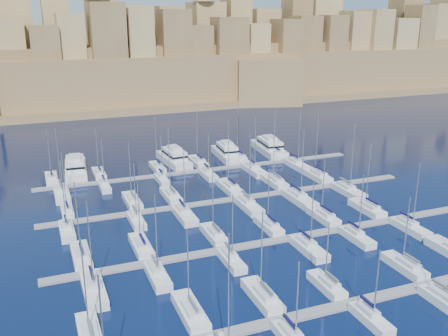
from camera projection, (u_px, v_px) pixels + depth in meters
name	position (u px, v px, depth m)	size (l,w,h in m)	color
ground	(256.00, 216.00, 100.65)	(600.00, 600.00, 0.00)	black
pontoon_near	(359.00, 302.00, 70.40)	(84.00, 2.00, 0.40)	slate
pontoon_mid_near	(285.00, 239.00, 89.93)	(84.00, 2.00, 0.40)	slate
pontoon_mid_far	(237.00, 198.00, 109.47)	(84.00, 2.00, 0.40)	slate
pontoon_far	(204.00, 170.00, 129.01)	(84.00, 2.00, 0.40)	slate
sailboat_0	(90.00, 335.00, 62.25)	(2.68, 8.92, 13.96)	silver
sailboat_1	(190.00, 312.00, 67.13)	(2.84, 9.47, 12.99)	silver
sailboat_2	(262.00, 296.00, 70.78)	(2.78, 9.25, 13.60)	silver
sailboat_3	(327.00, 285.00, 73.72)	(2.33, 7.76, 10.79)	silver
sailboat_4	(405.00, 266.00, 79.26)	(2.59, 8.65, 12.55)	silver
sailboat_9	(371.00, 318.00, 65.72)	(2.18, 7.28, 11.08)	silver
sailboat_10	(446.00, 302.00, 69.38)	(2.59, 8.65, 13.03)	silver
sailboat_12	(81.00, 256.00, 82.49)	(2.83, 9.44, 13.85)	silver
sailboat_13	(141.00, 246.00, 85.92)	(2.77, 9.22, 12.58)	silver
sailboat_14	(214.00, 235.00, 90.36)	(2.62, 8.72, 13.71)	silver
sailboat_15	(269.00, 226.00, 94.10)	(2.54, 8.45, 12.21)	silver
sailboat_16	(323.00, 216.00, 98.59)	(2.72, 9.06, 13.14)	silver
sailboat_17	(367.00, 208.00, 102.53)	(2.85, 9.51, 14.64)	silver
sailboat_18	(94.00, 289.00, 72.45)	(3.01, 10.05, 15.04)	silver
sailboat_19	(157.00, 275.00, 76.46)	(2.58, 8.60, 14.44)	silver
sailboat_20	(231.00, 260.00, 81.15)	(2.35, 7.84, 12.57)	silver
sailboat_21	(308.00, 248.00, 85.38)	(2.81, 9.37, 13.03)	silver
sailboat_22	(357.00, 237.00, 89.50)	(2.46, 8.20, 12.92)	silver
sailboat_23	(410.00, 228.00, 93.37)	(2.63, 8.78, 13.75)	silver
sailboat_24	(67.00, 211.00, 101.09)	(2.30, 7.66, 13.26)	silver
sailboat_25	(132.00, 201.00, 106.59)	(2.84, 9.47, 13.82)	silver
sailboat_26	(171.00, 196.00, 109.59)	(2.84, 9.47, 16.35)	silver
sailboat_27	(229.00, 187.00, 114.79)	(3.05, 10.17, 16.47)	silver
sailboat_28	(274.00, 182.00, 118.70)	(2.97, 9.90, 14.99)	silver
sailboat_29	(317.00, 175.00, 123.13)	(3.16, 10.55, 16.60)	silver
sailboat_30	(67.00, 231.00, 92.03)	(2.54, 8.47, 14.66)	silver
sailboat_31	(136.00, 220.00, 96.78)	(2.40, 8.01, 12.56)	silver
sailboat_32	(184.00, 215.00, 99.34)	(2.92, 9.73, 14.36)	silver
sailboat_33	(248.00, 205.00, 104.12)	(2.98, 9.92, 16.63)	silver
sailboat_34	(299.00, 198.00, 107.83)	(3.28, 10.94, 16.53)	silver
sailboat_35	(348.00, 191.00, 112.64)	(3.06, 10.21, 16.55)	silver
sailboat_36	(52.00, 179.00, 120.71)	(2.77, 9.23, 13.34)	silver
sailboat_37	(99.00, 174.00, 124.49)	(2.65, 8.83, 12.31)	silver
sailboat_38	(158.00, 167.00, 129.67)	(2.62, 8.74, 14.54)	silver
sailboat_39	(198.00, 162.00, 134.27)	(3.05, 10.17, 14.44)	silver
sailboat_40	(238.00, 158.00, 138.30)	(3.01, 10.03, 15.64)	silver
sailboat_41	(275.00, 154.00, 141.67)	(2.64, 8.81, 13.70)	silver
sailboat_42	(62.00, 193.00, 110.86)	(3.17, 10.58, 16.08)	silver
sailboat_43	(104.00, 186.00, 115.66)	(2.20, 7.34, 12.24)	silver
sailboat_44	(162.00, 179.00, 120.41)	(2.23, 7.44, 11.74)	silver
sailboat_45	(208.00, 174.00, 124.09)	(2.51, 8.37, 11.40)	silver
sailboat_46	(254.00, 170.00, 127.54)	(3.04, 10.15, 14.87)	silver
sailboat_47	(297.00, 165.00, 131.83)	(3.10, 10.35, 15.87)	silver
motor_yacht_a	(76.00, 167.00, 126.33)	(6.56, 17.54, 5.25)	silver
motor_yacht_b	(174.00, 158.00, 134.83)	(6.07, 16.36, 5.25)	silver
motor_yacht_c	(226.00, 152.00, 139.93)	(5.88, 15.80, 5.25)	silver
motor_yacht_d	(269.00, 147.00, 145.76)	(6.92, 18.19, 5.25)	silver
fortified_city	(117.00, 67.00, 234.07)	(460.00, 108.95, 59.52)	brown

